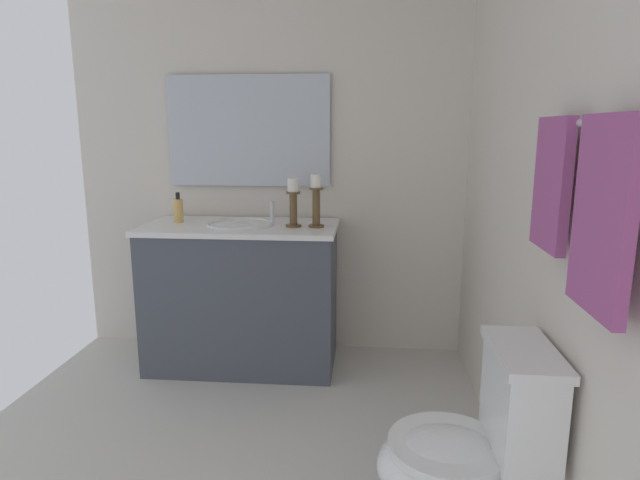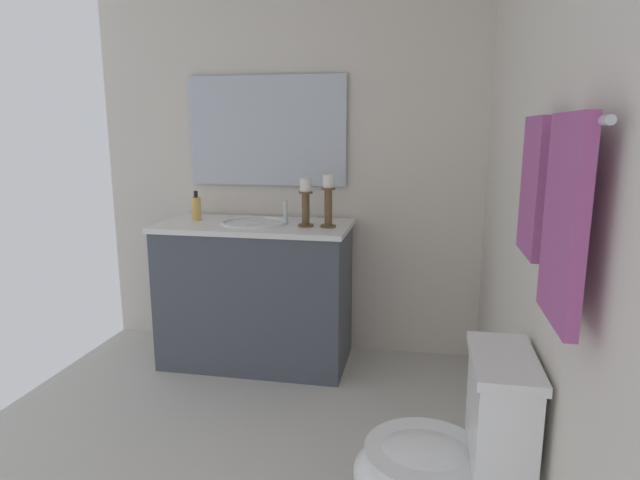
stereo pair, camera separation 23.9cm
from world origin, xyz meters
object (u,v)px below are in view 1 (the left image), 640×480
(towel_near_vanity, at_px, (552,184))
(towel_center, at_px, (603,216))
(candle_holder_short, at_px, (293,201))
(toilet, at_px, (468,457))
(soap_bottle, at_px, (178,210))
(towel_bar, at_px, (589,123))
(mirror, at_px, (248,131))
(candle_holder_tall, at_px, (316,199))
(vanity_cabinet, at_px, (243,295))
(sink_basin, at_px, (241,231))

(towel_near_vanity, height_order, towel_center, same)
(candle_holder_short, height_order, toilet, candle_holder_short)
(soap_bottle, distance_m, towel_bar, 2.39)
(mirror, relative_size, towel_near_vanity, 2.56)
(mirror, distance_m, candle_holder_tall, 0.67)
(vanity_cabinet, distance_m, sink_basin, 0.39)
(mirror, bearing_deg, candle_holder_tall, 54.74)
(mirror, distance_m, towel_near_vanity, 2.11)
(toilet, bearing_deg, towel_near_vanity, 102.55)
(candle_holder_short, bearing_deg, mirror, -134.89)
(candle_holder_tall, distance_m, towel_near_vanity, 1.60)
(towel_center, bearing_deg, mirror, -147.69)
(vanity_cabinet, bearing_deg, sink_basin, 90.00)
(vanity_cabinet, height_order, mirror, mirror)
(soap_bottle, distance_m, towel_center, 2.48)
(sink_basin, relative_size, soap_bottle, 2.23)
(candle_holder_tall, xyz_separation_m, towel_bar, (1.53, 0.85, 0.41))
(candle_holder_short, bearing_deg, towel_center, 29.40)
(vanity_cabinet, relative_size, candle_holder_tall, 3.80)
(vanity_cabinet, distance_m, towel_near_vanity, 2.06)
(vanity_cabinet, height_order, soap_bottle, soap_bottle)
(vanity_cabinet, relative_size, towel_bar, 1.56)
(mirror, height_order, towel_bar, mirror)
(sink_basin, relative_size, candle_holder_tall, 1.34)
(vanity_cabinet, distance_m, toilet, 1.80)
(toilet, height_order, towel_bar, towel_bar)
(vanity_cabinet, height_order, towel_near_vanity, towel_near_vanity)
(vanity_cabinet, relative_size, mirror, 1.13)
(mirror, bearing_deg, towel_bar, 35.16)
(candle_holder_short, height_order, soap_bottle, candle_holder_short)
(towel_near_vanity, bearing_deg, soap_bottle, -130.68)
(vanity_cabinet, relative_size, towel_center, 2.44)
(vanity_cabinet, xyz_separation_m, towel_bar, (1.57, 1.30, 1.00))
(sink_basin, bearing_deg, candle_holder_short, 83.13)
(candle_holder_short, height_order, towel_bar, towel_bar)
(sink_basin, height_order, soap_bottle, soap_bottle)
(mirror, bearing_deg, towel_center, 32.31)
(vanity_cabinet, xyz_separation_m, towel_near_vanity, (1.39, 1.29, 0.82))
(mirror, bearing_deg, candle_holder_short, 45.11)
(candle_holder_tall, xyz_separation_m, toilet, (1.39, 0.63, -0.66))
(toilet, bearing_deg, towel_center, 32.57)
(towel_bar, bearing_deg, towel_near_vanity, -174.37)
(mirror, relative_size, toilet, 1.35)
(candle_holder_tall, relative_size, toilet, 0.40)
(toilet, height_order, towel_center, towel_center)
(towel_bar, bearing_deg, vanity_cabinet, -140.30)
(sink_basin, bearing_deg, soap_bottle, -97.37)
(towel_center, bearing_deg, vanity_cabinet, -143.74)
(candle_holder_short, bearing_deg, towel_bar, 32.71)
(soap_bottle, relative_size, toilet, 0.24)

